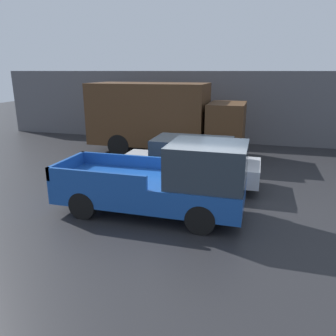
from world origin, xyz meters
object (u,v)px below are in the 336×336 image
object	(u,v)px
delivery_truck	(162,116)
newspaper_box	(211,134)
pickup_truck	(167,182)
car	(190,161)

from	to	relation	value
delivery_truck	newspaper_box	xyz separation A→B (m)	(1.96, 3.01, -1.30)
newspaper_box	pickup_truck	bearing A→B (deg)	-88.72
pickup_truck	newspaper_box	bearing A→B (deg)	91.28
pickup_truck	delivery_truck	distance (m)	7.14
delivery_truck	newspaper_box	size ratio (longest dim) A/B	7.17
pickup_truck	car	size ratio (longest dim) A/B	1.07
delivery_truck	newspaper_box	bearing A→B (deg)	57.03
car	delivery_truck	size ratio (longest dim) A/B	0.68
pickup_truck	car	distance (m)	2.69
newspaper_box	delivery_truck	bearing A→B (deg)	-122.97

